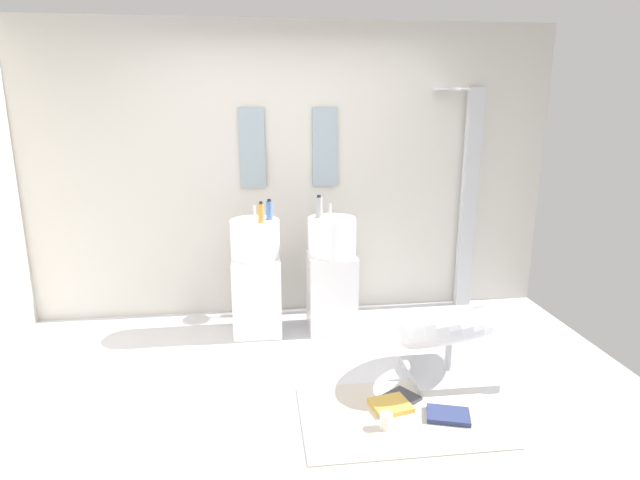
{
  "coord_description": "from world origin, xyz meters",
  "views": [
    {
      "loc": [
        -0.29,
        -3.03,
        1.89
      ],
      "look_at": [
        0.15,
        0.55,
        0.95
      ],
      "focal_mm": 28.97,
      "sensor_mm": 36.0,
      "label": 1
    }
  ],
  "objects_px": {
    "shower_column": "(468,195)",
    "soap_bottle_grey": "(319,207)",
    "soap_bottle_amber": "(261,213)",
    "coffee_mug": "(386,421)",
    "lounge_chair": "(450,332)",
    "magazine_charcoal": "(397,400)",
    "pedestal_sink_left": "(256,277)",
    "soap_bottle_blue": "(269,210)",
    "magazine_ochre": "(391,405)",
    "magazine_navy": "(448,415)",
    "pedestal_sink_right": "(332,274)"
  },
  "relations": [
    {
      "from": "soap_bottle_grey",
      "to": "soap_bottle_amber",
      "type": "xyz_separation_m",
      "value": [
        -0.48,
        -0.13,
        -0.01
      ]
    },
    {
      "from": "soap_bottle_grey",
      "to": "soap_bottle_amber",
      "type": "height_order",
      "value": "soap_bottle_grey"
    },
    {
      "from": "lounge_chair",
      "to": "soap_bottle_amber",
      "type": "height_order",
      "value": "soap_bottle_amber"
    },
    {
      "from": "pedestal_sink_left",
      "to": "coffee_mug",
      "type": "distance_m",
      "value": 1.73
    },
    {
      "from": "magazine_ochre",
      "to": "soap_bottle_blue",
      "type": "bearing_deg",
      "value": 106.76
    },
    {
      "from": "pedestal_sink_left",
      "to": "soap_bottle_blue",
      "type": "distance_m",
      "value": 0.58
    },
    {
      "from": "magazine_navy",
      "to": "soap_bottle_grey",
      "type": "distance_m",
      "value": 1.91
    },
    {
      "from": "lounge_chair",
      "to": "coffee_mug",
      "type": "xyz_separation_m",
      "value": [
        -0.59,
        -0.55,
        -0.29
      ]
    },
    {
      "from": "pedestal_sink_left",
      "to": "magazine_charcoal",
      "type": "bearing_deg",
      "value": -54.01
    },
    {
      "from": "magazine_charcoal",
      "to": "soap_bottle_amber",
      "type": "distance_m",
      "value": 1.75
    },
    {
      "from": "lounge_chair",
      "to": "soap_bottle_amber",
      "type": "xyz_separation_m",
      "value": [
        -1.29,
        0.84,
        0.72
      ]
    },
    {
      "from": "coffee_mug",
      "to": "lounge_chair",
      "type": "bearing_deg",
      "value": 43.07
    },
    {
      "from": "coffee_mug",
      "to": "soap_bottle_blue",
      "type": "height_order",
      "value": "soap_bottle_blue"
    },
    {
      "from": "lounge_chair",
      "to": "soap_bottle_grey",
      "type": "height_order",
      "value": "soap_bottle_grey"
    },
    {
      "from": "magazine_charcoal",
      "to": "soap_bottle_amber",
      "type": "xyz_separation_m",
      "value": [
        -0.84,
        1.12,
        1.04
      ]
    },
    {
      "from": "shower_column",
      "to": "coffee_mug",
      "type": "height_order",
      "value": "shower_column"
    },
    {
      "from": "shower_column",
      "to": "soap_bottle_amber",
      "type": "bearing_deg",
      "value": -165.06
    },
    {
      "from": "pedestal_sink_left",
      "to": "shower_column",
      "type": "distance_m",
      "value": 2.1
    },
    {
      "from": "magazine_navy",
      "to": "soap_bottle_amber",
      "type": "height_order",
      "value": "soap_bottle_amber"
    },
    {
      "from": "shower_column",
      "to": "soap_bottle_grey",
      "type": "relative_size",
      "value": 10.77
    },
    {
      "from": "shower_column",
      "to": "soap_bottle_blue",
      "type": "xyz_separation_m",
      "value": [
        -1.86,
        -0.41,
        -0.01
      ]
    },
    {
      "from": "soap_bottle_blue",
      "to": "magazine_charcoal",
      "type": "bearing_deg",
      "value": -57.74
    },
    {
      "from": "magazine_ochre",
      "to": "soap_bottle_blue",
      "type": "distance_m",
      "value": 1.8
    },
    {
      "from": "magazine_navy",
      "to": "soap_bottle_blue",
      "type": "xyz_separation_m",
      "value": [
        -1.04,
        1.43,
        1.04
      ]
    },
    {
      "from": "coffee_mug",
      "to": "magazine_navy",
      "type": "bearing_deg",
      "value": 8.0
    },
    {
      "from": "soap_bottle_blue",
      "to": "soap_bottle_grey",
      "type": "height_order",
      "value": "soap_bottle_grey"
    },
    {
      "from": "magazine_ochre",
      "to": "soap_bottle_grey",
      "type": "height_order",
      "value": "soap_bottle_grey"
    },
    {
      "from": "magazine_navy",
      "to": "magazine_ochre",
      "type": "bearing_deg",
      "value": 172.84
    },
    {
      "from": "pedestal_sink_right",
      "to": "shower_column",
      "type": "xyz_separation_m",
      "value": [
        1.34,
        0.4,
        0.58
      ]
    },
    {
      "from": "pedestal_sink_left",
      "to": "soap_bottle_blue",
      "type": "bearing_deg",
      "value": -4.67
    },
    {
      "from": "lounge_chair",
      "to": "magazine_charcoal",
      "type": "bearing_deg",
      "value": -147.74
    },
    {
      "from": "magazine_ochre",
      "to": "soap_bottle_amber",
      "type": "relative_size",
      "value": 1.4
    },
    {
      "from": "magazine_ochre",
      "to": "pedestal_sink_left",
      "type": "bearing_deg",
      "value": 110.6
    },
    {
      "from": "magazine_navy",
      "to": "magazine_charcoal",
      "type": "bearing_deg",
      "value": 159.9
    },
    {
      "from": "magazine_navy",
      "to": "pedestal_sink_right",
      "type": "bearing_deg",
      "value": 127.46
    },
    {
      "from": "shower_column",
      "to": "soap_bottle_grey",
      "type": "height_order",
      "value": "shower_column"
    },
    {
      "from": "shower_column",
      "to": "soap_bottle_grey",
      "type": "bearing_deg",
      "value": -165.16
    },
    {
      "from": "soap_bottle_grey",
      "to": "lounge_chair",
      "type": "bearing_deg",
      "value": -50.25
    },
    {
      "from": "lounge_chair",
      "to": "soap_bottle_blue",
      "type": "height_order",
      "value": "soap_bottle_blue"
    },
    {
      "from": "magazine_charcoal",
      "to": "soap_bottle_blue",
      "type": "relative_size",
      "value": 1.69
    },
    {
      "from": "magazine_navy",
      "to": "coffee_mug",
      "type": "distance_m",
      "value": 0.42
    },
    {
      "from": "magazine_ochre",
      "to": "magazine_navy",
      "type": "bearing_deg",
      "value": -36.92
    },
    {
      "from": "pedestal_sink_left",
      "to": "coffee_mug",
      "type": "relative_size",
      "value": 11.09
    },
    {
      "from": "magazine_ochre",
      "to": "coffee_mug",
      "type": "distance_m",
      "value": 0.23
    },
    {
      "from": "pedestal_sink_right",
      "to": "magazine_navy",
      "type": "height_order",
      "value": "pedestal_sink_right"
    },
    {
      "from": "pedestal_sink_right",
      "to": "soap_bottle_amber",
      "type": "relative_size",
      "value": 6.35
    },
    {
      "from": "lounge_chair",
      "to": "coffee_mug",
      "type": "bearing_deg",
      "value": -136.93
    },
    {
      "from": "magazine_charcoal",
      "to": "coffee_mug",
      "type": "xyz_separation_m",
      "value": [
        -0.14,
        -0.27,
        0.04
      ]
    },
    {
      "from": "pedestal_sink_right",
      "to": "soap_bottle_blue",
      "type": "xyz_separation_m",
      "value": [
        -0.52,
        -0.01,
        0.57
      ]
    },
    {
      "from": "lounge_chair",
      "to": "soap_bottle_grey",
      "type": "relative_size",
      "value": 5.47
    }
  ]
}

